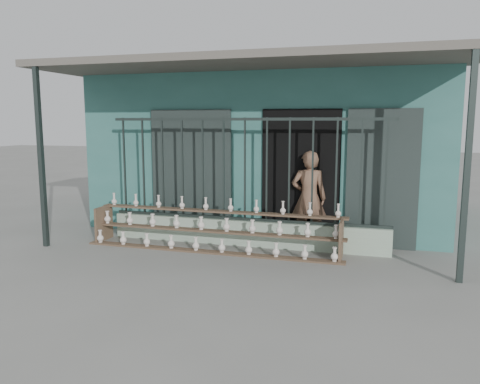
# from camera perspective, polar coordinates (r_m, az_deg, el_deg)

# --- Properties ---
(ground) EXTENTS (60.00, 60.00, 0.00)m
(ground) POSITION_cam_1_polar(r_m,az_deg,el_deg) (7.19, -2.27, -9.05)
(ground) COLOR slate
(workshop_building) EXTENTS (7.40, 6.60, 3.21)m
(workshop_building) POSITION_cam_1_polar(r_m,az_deg,el_deg) (10.96, 4.80, 5.63)
(workshop_building) COLOR #316963
(workshop_building) RESTS_ON ground
(parapet_wall) EXTENTS (5.00, 0.20, 0.45)m
(parapet_wall) POSITION_cam_1_polar(r_m,az_deg,el_deg) (8.33, 0.58, -4.98)
(parapet_wall) COLOR #9DB89E
(parapet_wall) RESTS_ON ground
(security_fence) EXTENTS (5.00, 0.04, 1.80)m
(security_fence) POSITION_cam_1_polar(r_m,az_deg,el_deg) (8.14, 0.59, 2.73)
(security_fence) COLOR #283330
(security_fence) RESTS_ON parapet_wall
(shelf_rack) EXTENTS (4.50, 0.68, 0.85)m
(shelf_rack) POSITION_cam_1_polar(r_m,az_deg,el_deg) (8.05, -3.26, -4.52)
(shelf_rack) COLOR brown
(shelf_rack) RESTS_ON ground
(elderly_woman) EXTENTS (0.66, 0.47, 1.68)m
(elderly_woman) POSITION_cam_1_polar(r_m,az_deg,el_deg) (8.34, 8.38, -0.75)
(elderly_woman) COLOR brown
(elderly_woman) RESTS_ON ground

